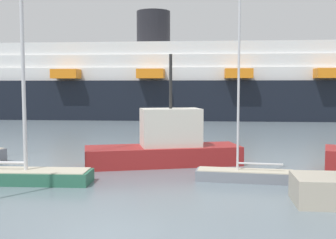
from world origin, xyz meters
TOP-DOWN VIEW (x-y plane):
  - ground_plane at (0.00, 0.00)m, footprint 600.00×600.00m
  - sailboat_0 at (-5.99, 6.27)m, footprint 7.07×1.87m
  - sailboat_4 at (4.46, 7.61)m, footprint 4.61×1.52m
  - fishing_boat_2 at (0.40, 11.31)m, footprint 8.91×4.87m
  - channel_buoy_1 at (-0.30, 14.65)m, footprint 0.76×0.76m
  - cruise_ship at (11.45, 47.05)m, footprint 92.65×15.55m

SIDE VIEW (x-z plane):
  - ground_plane at x=0.00m, z-range 0.00..0.00m
  - channel_buoy_1 at x=-0.30m, z-range -0.36..1.13m
  - sailboat_4 at x=4.46m, z-range -3.99..4.83m
  - sailboat_0 at x=-5.99m, z-range -5.49..6.65m
  - fishing_boat_2 at x=0.40m, z-range -1.96..4.17m
  - cruise_ship at x=11.45m, z-range -2.70..12.00m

